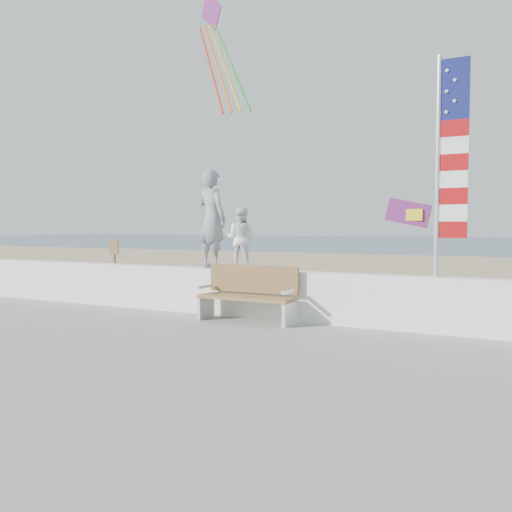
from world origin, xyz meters
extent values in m
plane|color=#324B65|center=(0.00, 0.00, 0.00)|extent=(220.00, 220.00, 0.00)
cube|color=tan|center=(0.00, 9.00, 0.04)|extent=(90.00, 40.00, 0.08)
cube|color=white|center=(0.00, 2.00, 0.63)|extent=(30.00, 0.35, 0.90)
imported|color=gray|center=(-0.88, 2.00, 2.04)|extent=(0.81, 0.66, 1.92)
imported|color=white|center=(-0.24, 2.00, 1.67)|extent=(0.63, 0.52, 1.17)
cube|color=olive|center=(0.18, 1.45, 0.62)|extent=(1.80, 0.50, 0.06)
cube|color=brown|center=(0.18, 1.72, 0.93)|extent=(1.80, 0.05, 0.50)
cube|color=silver|center=(-0.67, 1.45, 0.38)|extent=(0.06, 0.50, 0.40)
cube|color=silver|center=(-0.67, 1.40, 0.78)|extent=(0.06, 0.45, 0.05)
cube|color=white|center=(1.03, 1.45, 0.38)|extent=(0.06, 0.50, 0.40)
cube|color=white|center=(1.03, 1.40, 0.78)|extent=(0.06, 0.45, 0.05)
cylinder|color=silver|center=(3.35, 2.00, 2.83)|extent=(0.08, 0.08, 3.50)
cube|color=#0F1451|center=(3.59, 2.00, 4.03)|extent=(0.44, 0.02, 0.95)
cube|color=#9E0A0C|center=(3.59, 2.00, 1.84)|extent=(0.44, 0.02, 0.26)
cube|color=white|center=(3.59, 2.00, 2.10)|extent=(0.44, 0.02, 0.26)
cube|color=#9E0A0C|center=(3.59, 2.00, 2.37)|extent=(0.44, 0.02, 0.26)
cube|color=white|center=(3.59, 2.00, 2.63)|extent=(0.44, 0.02, 0.26)
cube|color=#9E0A0C|center=(3.59, 2.00, 2.89)|extent=(0.44, 0.02, 0.26)
cube|color=white|center=(3.59, 2.00, 3.16)|extent=(0.44, 0.02, 0.26)
cube|color=#9E0A0C|center=(3.59, 2.00, 3.42)|extent=(0.44, 0.02, 0.26)
sphere|color=white|center=(3.47, 1.98, 3.68)|extent=(0.06, 0.06, 0.06)
sphere|color=white|center=(3.59, 1.98, 3.84)|extent=(0.06, 0.06, 0.06)
sphere|color=white|center=(3.47, 1.98, 4.00)|extent=(0.06, 0.06, 0.06)
sphere|color=white|center=(3.59, 1.98, 4.16)|extent=(0.06, 0.06, 0.06)
sphere|color=white|center=(3.47, 1.98, 4.32)|extent=(0.06, 0.06, 0.06)
cube|color=red|center=(2.24, 5.16, 2.20)|extent=(1.01, 0.37, 0.68)
cube|color=yellow|center=(2.39, 5.16, 2.15)|extent=(0.35, 0.26, 0.25)
cube|color=red|center=(-4.79, 8.20, 8.87)|extent=(1.08, 0.52, 1.13)
cylinder|color=red|center=(-3.73, 6.45, 6.54)|extent=(2.52, 2.73, 3.49)
cylinder|color=#FF5F10|center=(-3.50, 6.45, 6.54)|extent=(2.60, 2.73, 3.49)
cylinder|color=gold|center=(-3.28, 6.45, 6.54)|extent=(2.68, 2.73, 3.49)
cylinder|color=#199A1F|center=(-3.05, 6.45, 6.54)|extent=(2.76, 2.73, 3.49)
cylinder|color=brown|center=(-5.80, 4.65, 0.68)|extent=(0.07, 0.07, 1.20)
cube|color=olive|center=(-5.80, 4.63, 1.33)|extent=(0.32, 0.03, 0.42)
camera|label=1|loc=(4.80, -7.00, 1.87)|focal=38.00mm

